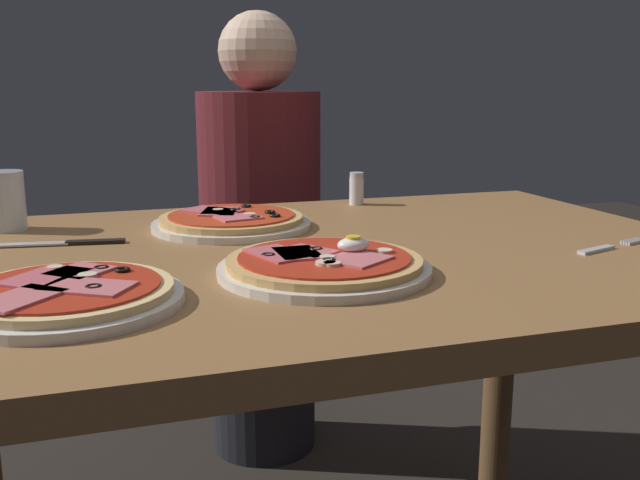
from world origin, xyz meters
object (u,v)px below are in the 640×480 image
at_px(dining_table, 322,318).
at_px(pizza_across_left, 231,221).
at_px(salt_shaker, 357,189).
at_px(diner_person, 261,251).
at_px(fork, 607,247).
at_px(knife, 70,243).
at_px(pizza_across_right, 66,295).
at_px(water_glass_far, 6,205).
at_px(pizza_foreground, 324,265).

distance_m(dining_table, pizza_across_left, 0.25).
distance_m(salt_shaker, diner_person, 0.52).
bearing_deg(fork, knife, 160.04).
relative_size(pizza_across_right, water_glass_far, 2.60).
relative_size(water_glass_far, fork, 0.66).
relative_size(fork, diner_person, 0.13).
height_order(dining_table, knife, knife).
bearing_deg(water_glass_far, salt_shaker, 5.47).
bearing_deg(water_glass_far, fork, -26.29).
distance_m(pizza_across_right, diner_person, 1.12).
relative_size(water_glass_far, knife, 0.52).
bearing_deg(pizza_foreground, pizza_across_right, -172.90).
bearing_deg(dining_table, knife, 158.28).
bearing_deg(pizza_foreground, dining_table, 73.15).
height_order(water_glass_far, fork, water_glass_far).
xyz_separation_m(salt_shaker, diner_person, (-0.10, 0.45, -0.23)).
distance_m(pizza_foreground, pizza_across_right, 0.32).
bearing_deg(knife, diner_person, 55.47).
distance_m(fork, salt_shaker, 0.55).
bearing_deg(pizza_across_left, pizza_across_right, -124.71).
xyz_separation_m(dining_table, diner_person, (0.10, 0.82, -0.08)).
xyz_separation_m(pizza_foreground, fork, (0.46, 0.01, -0.01)).
bearing_deg(water_glass_far, diner_person, 42.50).
relative_size(pizza_foreground, fork, 1.83).
xyz_separation_m(pizza_across_right, diner_person, (0.46, 1.00, -0.21)).
xyz_separation_m(pizza_foreground, pizza_across_right, (-0.32, -0.04, -0.00)).
xyz_separation_m(fork, salt_shaker, (-0.22, 0.50, 0.03)).
xyz_separation_m(dining_table, salt_shaker, (0.19, 0.36, 0.15)).
height_order(fork, knife, knife).
bearing_deg(salt_shaker, diner_person, 102.26).
bearing_deg(pizza_across_left, dining_table, -62.84).
bearing_deg(diner_person, pizza_across_left, 72.41).
height_order(pizza_across_right, diner_person, diner_person).
distance_m(pizza_foreground, fork, 0.46).
distance_m(pizza_across_left, pizza_across_right, 0.46).
relative_size(pizza_across_right, diner_person, 0.22).
bearing_deg(water_glass_far, pizza_foreground, -46.11).
relative_size(dining_table, pizza_across_right, 4.72).
distance_m(water_glass_far, fork, 0.99).
bearing_deg(knife, pizza_across_right, -89.79).
xyz_separation_m(pizza_across_left, fork, (0.51, -0.33, -0.01)).
bearing_deg(fork, dining_table, 161.64).
xyz_separation_m(pizza_across_right, fork, (0.78, 0.05, -0.01)).
distance_m(dining_table, salt_shaker, 0.44).
distance_m(pizza_across_left, diner_person, 0.68).
bearing_deg(salt_shaker, pizza_across_left, -150.71).
distance_m(pizza_foreground, salt_shaker, 0.56).
bearing_deg(fork, pizza_across_left, 146.98).
bearing_deg(pizza_foreground, water_glass_far, 133.89).
bearing_deg(diner_person, salt_shaker, 102.26).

